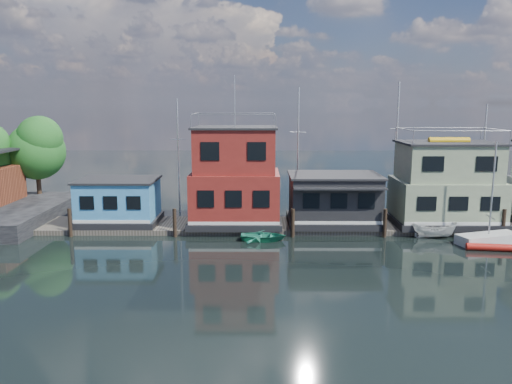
{
  "coord_description": "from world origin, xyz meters",
  "views": [
    {
      "loc": [
        -6.6,
        -27.71,
        10.1
      ],
      "look_at": [
        -6.82,
        12.0,
        3.0
      ],
      "focal_mm": 35.0,
      "sensor_mm": 36.0,
      "label": 1
    }
  ],
  "objects_px": {
    "dinghy_teal": "(263,236)",
    "motorboat": "(434,230)",
    "houseboat_blue": "(119,201)",
    "red_kayak": "(492,247)",
    "houseboat_dark": "(334,199)",
    "day_sailer": "(488,238)",
    "houseboat_red": "(235,179)",
    "houseboat_green": "(446,185)"
  },
  "relations": [
    {
      "from": "houseboat_dark",
      "to": "dinghy_teal",
      "type": "bearing_deg",
      "value": -146.51
    },
    {
      "from": "houseboat_blue",
      "to": "houseboat_dark",
      "type": "relative_size",
      "value": 0.86
    },
    {
      "from": "motorboat",
      "to": "red_kayak",
      "type": "height_order",
      "value": "motorboat"
    },
    {
      "from": "houseboat_red",
      "to": "houseboat_green",
      "type": "distance_m",
      "value": 17.01
    },
    {
      "from": "houseboat_red",
      "to": "day_sailer",
      "type": "xyz_separation_m",
      "value": [
        18.61,
        -4.57,
        -3.67
      ]
    },
    {
      "from": "houseboat_red",
      "to": "dinghy_teal",
      "type": "xyz_separation_m",
      "value": [
        2.25,
        -3.83,
        -3.75
      ]
    },
    {
      "from": "dinghy_teal",
      "to": "day_sailer",
      "type": "bearing_deg",
      "value": -90.83
    },
    {
      "from": "houseboat_dark",
      "to": "day_sailer",
      "type": "distance_m",
      "value": 11.71
    },
    {
      "from": "day_sailer",
      "to": "houseboat_dark",
      "type": "bearing_deg",
      "value": 139.36
    },
    {
      "from": "houseboat_dark",
      "to": "houseboat_blue",
      "type": "bearing_deg",
      "value": 179.94
    },
    {
      "from": "houseboat_dark",
      "to": "motorboat",
      "type": "bearing_deg",
      "value": -22.63
    },
    {
      "from": "dinghy_teal",
      "to": "day_sailer",
      "type": "relative_size",
      "value": 0.46
    },
    {
      "from": "dinghy_teal",
      "to": "motorboat",
      "type": "distance_m",
      "value": 12.99
    },
    {
      "from": "houseboat_blue",
      "to": "houseboat_dark",
      "type": "bearing_deg",
      "value": -0.06
    },
    {
      "from": "houseboat_blue",
      "to": "houseboat_red",
      "type": "xyz_separation_m",
      "value": [
        9.5,
        0.0,
        1.9
      ]
    },
    {
      "from": "houseboat_red",
      "to": "motorboat",
      "type": "height_order",
      "value": "houseboat_red"
    },
    {
      "from": "houseboat_dark",
      "to": "day_sailer",
      "type": "relative_size",
      "value": 0.99
    },
    {
      "from": "houseboat_blue",
      "to": "day_sailer",
      "type": "relative_size",
      "value": 0.86
    },
    {
      "from": "dinghy_teal",
      "to": "houseboat_dark",
      "type": "bearing_deg",
      "value": -54.74
    },
    {
      "from": "houseboat_blue",
      "to": "dinghy_teal",
      "type": "height_order",
      "value": "houseboat_blue"
    },
    {
      "from": "red_kayak",
      "to": "houseboat_green",
      "type": "bearing_deg",
      "value": 107.38
    },
    {
      "from": "houseboat_blue",
      "to": "motorboat",
      "type": "bearing_deg",
      "value": -6.97
    },
    {
      "from": "houseboat_green",
      "to": "dinghy_teal",
      "type": "relative_size",
      "value": 2.48
    },
    {
      "from": "houseboat_dark",
      "to": "motorboat",
      "type": "xyz_separation_m",
      "value": [
        7.2,
        -3.0,
        -1.78
      ]
    },
    {
      "from": "houseboat_dark",
      "to": "day_sailer",
      "type": "xyz_separation_m",
      "value": [
        10.61,
        -4.55,
        -1.98
      ]
    },
    {
      "from": "houseboat_green",
      "to": "motorboat",
      "type": "bearing_deg",
      "value": -120.73
    },
    {
      "from": "motorboat",
      "to": "houseboat_blue",
      "type": "bearing_deg",
      "value": 88.95
    },
    {
      "from": "houseboat_dark",
      "to": "motorboat",
      "type": "relative_size",
      "value": 2.24
    },
    {
      "from": "dinghy_teal",
      "to": "red_kayak",
      "type": "relative_size",
      "value": 1.0
    },
    {
      "from": "houseboat_green",
      "to": "red_kayak",
      "type": "relative_size",
      "value": 2.47
    },
    {
      "from": "houseboat_green",
      "to": "day_sailer",
      "type": "relative_size",
      "value": 1.13
    },
    {
      "from": "houseboat_green",
      "to": "houseboat_dark",
      "type": "bearing_deg",
      "value": -179.88
    },
    {
      "from": "houseboat_blue",
      "to": "houseboat_red",
      "type": "height_order",
      "value": "houseboat_red"
    },
    {
      "from": "houseboat_dark",
      "to": "day_sailer",
      "type": "bearing_deg",
      "value": -23.21
    },
    {
      "from": "houseboat_dark",
      "to": "day_sailer",
      "type": "height_order",
      "value": "day_sailer"
    },
    {
      "from": "houseboat_red",
      "to": "day_sailer",
      "type": "relative_size",
      "value": 1.59
    },
    {
      "from": "motorboat",
      "to": "red_kayak",
      "type": "bearing_deg",
      "value": -132.99
    },
    {
      "from": "motorboat",
      "to": "houseboat_red",
      "type": "bearing_deg",
      "value": 84.68
    },
    {
      "from": "dinghy_teal",
      "to": "houseboat_blue",
      "type": "bearing_deg",
      "value": 73.72
    },
    {
      "from": "houseboat_red",
      "to": "dinghy_teal",
      "type": "bearing_deg",
      "value": -59.6
    },
    {
      "from": "motorboat",
      "to": "day_sailer",
      "type": "distance_m",
      "value": 3.74
    },
    {
      "from": "houseboat_blue",
      "to": "houseboat_red",
      "type": "relative_size",
      "value": 0.54
    }
  ]
}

